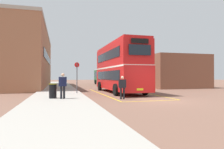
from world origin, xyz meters
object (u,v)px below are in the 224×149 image
at_px(double_decker_bus, 119,67).
at_px(pedestrian_boarding, 122,86).
at_px(bus_stop_sign, 77,75).
at_px(pedestrian_waiting_near, 63,84).
at_px(single_deck_bus, 104,76).
at_px(litter_bin, 53,91).

xyz_separation_m(double_decker_bus, pedestrian_boarding, (-1.53, -5.77, -1.58)).
bearing_deg(bus_stop_sign, pedestrian_waiting_near, -107.31).
bearing_deg(pedestrian_boarding, bus_stop_sign, 123.02).
distance_m(single_deck_bus, litter_bin, 25.90).
bearing_deg(single_deck_bus, litter_bin, -110.35).
bearing_deg(pedestrian_waiting_near, litter_bin, 146.14).
relative_size(single_deck_bus, pedestrian_boarding, 5.62).
distance_m(pedestrian_waiting_near, bus_stop_sign, 4.39).
bearing_deg(pedestrian_boarding, double_decker_bus, 75.19).
height_order(pedestrian_boarding, litter_bin, pedestrian_boarding).
bearing_deg(bus_stop_sign, litter_bin, -117.37).
height_order(pedestrian_waiting_near, bus_stop_sign, bus_stop_sign).
bearing_deg(double_decker_bus, single_deck_bus, 81.75).
height_order(double_decker_bus, bus_stop_sign, double_decker_bus).
xyz_separation_m(single_deck_bus, litter_bin, (-9.00, -24.26, -1.01)).
height_order(double_decker_bus, litter_bin, double_decker_bus).
distance_m(single_deck_bus, pedestrian_waiting_near, 26.07).
relative_size(single_deck_bus, bus_stop_sign, 3.40).
distance_m(double_decker_bus, litter_bin, 8.34).
height_order(single_deck_bus, pedestrian_boarding, single_deck_bus).
distance_m(pedestrian_boarding, litter_bin, 4.76).
distance_m(single_deck_bus, bus_stop_sign, 21.73).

